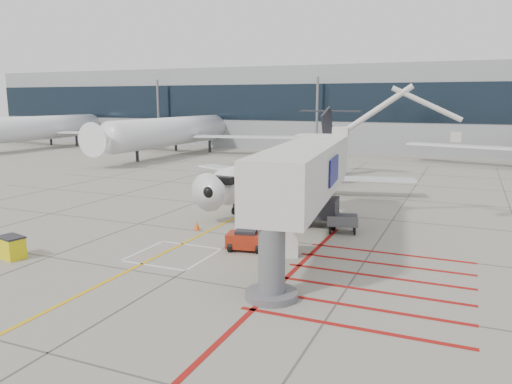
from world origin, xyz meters
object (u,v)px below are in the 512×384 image
at_px(jet_bridge, 303,182).
at_px(spill_bin, 11,247).
at_px(pushback_tug, 246,240).
at_px(regional_jet, 273,156).

xyz_separation_m(jet_bridge, spill_bin, (-14.15, -7.18, -3.38)).
relative_size(jet_bridge, pushback_tug, 9.27).
bearing_deg(regional_jet, spill_bin, -104.45).
bearing_deg(jet_bridge, regional_jet, 110.30).
height_order(jet_bridge, spill_bin, jet_bridge).
height_order(regional_jet, spill_bin, regional_jet).
height_order(pushback_tug, spill_bin, pushback_tug).
bearing_deg(jet_bridge, spill_bin, -160.09).
distance_m(jet_bridge, pushback_tug, 4.63).
distance_m(regional_jet, pushback_tug, 15.42).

